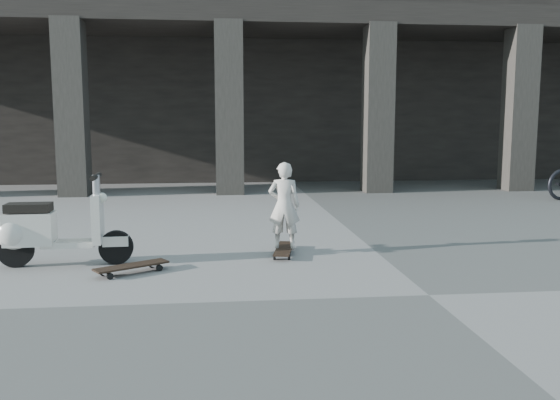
{
  "coord_description": "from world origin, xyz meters",
  "views": [
    {
      "loc": [
        -2.1,
        -5.55,
        1.74
      ],
      "look_at": [
        -1.24,
        2.46,
        0.65
      ],
      "focal_mm": 38.0,
      "sensor_mm": 36.0,
      "label": 1
    }
  ],
  "objects": [
    {
      "name": "ground",
      "position": [
        0.0,
        0.0,
        0.0
      ],
      "size": [
        90.0,
        90.0,
        0.0
      ],
      "primitive_type": "plane",
      "color": "#50514E",
      "rests_on": "ground"
    },
    {
      "name": "colonnade",
      "position": [
        -0.0,
        13.77,
        3.03
      ],
      "size": [
        28.0,
        8.82,
        6.0
      ],
      "color": "black",
      "rests_on": "ground"
    },
    {
      "name": "longboard",
      "position": [
        -1.24,
        1.96,
        0.07
      ],
      "size": [
        0.38,
        0.9,
        0.09
      ],
      "rotation": [
        0.0,
        0.0,
        1.36
      ],
      "color": "black",
      "rests_on": "ground"
    },
    {
      "name": "skateboard_spare",
      "position": [
        -3.08,
        1.18,
        0.08
      ],
      "size": [
        0.84,
        0.64,
        0.1
      ],
      "rotation": [
        0.0,
        0.0,
        0.56
      ],
      "color": "black",
      "rests_on": "ground"
    },
    {
      "name": "child",
      "position": [
        -1.24,
        1.96,
        0.65
      ],
      "size": [
        0.45,
        0.34,
        1.12
      ],
      "primitive_type": "imported",
      "rotation": [
        0.0,
        0.0,
        2.96
      ],
      "color": "beige",
      "rests_on": "longboard"
    },
    {
      "name": "scooter",
      "position": [
        -4.18,
        1.65,
        0.44
      ],
      "size": [
        1.58,
        0.51,
        1.1
      ],
      "rotation": [
        0.0,
        0.0,
        0.03
      ],
      "color": "black",
      "rests_on": "ground"
    }
  ]
}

